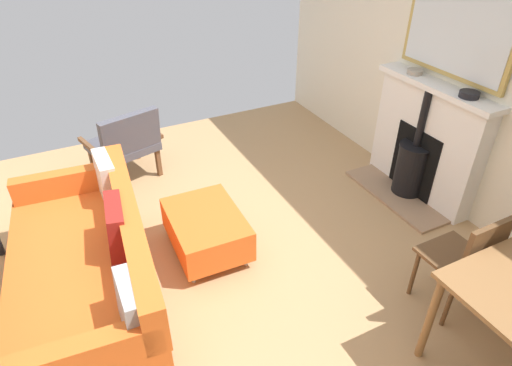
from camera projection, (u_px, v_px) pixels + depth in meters
The scene contains 10 objects.
ground_plane at pixel (205, 273), 3.46m from camera, with size 4.94×5.31×0.01m, color tan.
wall_left at pixel (472, 61), 3.63m from camera, with size 0.12×5.31×2.71m, color silver.
fireplace at pixel (422, 147), 4.13m from camera, with size 0.53×1.27×1.13m.
mirror_over_mantel at pixel (459, 27), 3.55m from camera, with size 0.04×1.10×0.83m.
mantel_bowl_near at pixel (415, 71), 3.98m from camera, with size 0.14×0.14×0.04m.
mantel_bowl_far at pixel (469, 94), 3.52m from camera, with size 0.16×0.16×0.05m.
sofa at pixel (89, 267), 3.04m from camera, with size 1.08×1.95×0.79m.
ottoman at pixel (206, 229), 3.56m from camera, with size 0.58×0.78×0.36m.
armchair_accent at pixel (125, 142), 4.36m from camera, with size 0.80×0.73×0.79m.
dining_chair_near_fireplace at pixel (467, 258), 2.88m from camera, with size 0.40×0.40×0.84m.
Camera 1 is at (0.74, 2.41, 2.51)m, focal length 30.48 mm.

